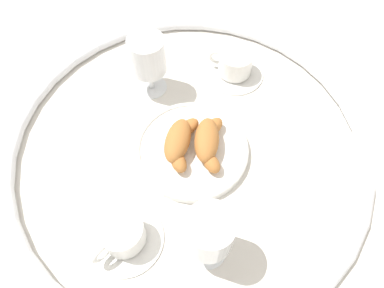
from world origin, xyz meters
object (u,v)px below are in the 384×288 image
(pastry_plate, at_px, (192,149))
(croissant_small, at_px, (208,142))
(coffee_cup_far, at_px, (234,65))
(coffee_cup_near, at_px, (123,235))
(juice_glass_left, at_px, (209,234))
(croissant_large, at_px, (179,141))
(juice_glass_right, at_px, (148,58))

(pastry_plate, relative_size, croissant_small, 1.69)
(croissant_small, bearing_deg, coffee_cup_far, 179.76)
(coffee_cup_near, bearing_deg, juice_glass_left, 99.90)
(croissant_large, height_order, juice_glass_left, juice_glass_left)
(coffee_cup_far, bearing_deg, juice_glass_right, -60.07)
(juice_glass_right, bearing_deg, croissant_large, 38.62)
(pastry_plate, height_order, croissant_small, croissant_small)
(croissant_large, distance_m, coffee_cup_far, 0.24)
(croissant_small, height_order, coffee_cup_far, croissant_small)
(juice_glass_right, bearing_deg, coffee_cup_far, 119.93)
(pastry_plate, bearing_deg, juice_glass_left, 24.64)
(juice_glass_left, relative_size, juice_glass_right, 1.00)
(croissant_small, xyz_separation_m, coffee_cup_far, (-0.22, 0.00, -0.01))
(coffee_cup_far, bearing_deg, coffee_cup_near, -11.77)
(juice_glass_left, bearing_deg, croissant_large, -148.58)
(coffee_cup_near, bearing_deg, croissant_small, 157.12)
(pastry_plate, bearing_deg, juice_glass_right, -134.66)
(coffee_cup_far, height_order, juice_glass_left, juice_glass_left)
(croissant_small, relative_size, coffee_cup_far, 0.99)
(juice_glass_right, bearing_deg, juice_glass_left, 34.80)
(coffee_cup_near, bearing_deg, juice_glass_right, -167.42)
(pastry_plate, distance_m, coffee_cup_far, 0.23)
(juice_glass_left, xyz_separation_m, juice_glass_right, (-0.32, -0.22, -0.00))
(coffee_cup_near, relative_size, juice_glass_left, 0.97)
(pastry_plate, relative_size, croissant_large, 1.66)
(coffee_cup_far, relative_size, juice_glass_right, 0.97)
(pastry_plate, xyz_separation_m, croissant_small, (-0.01, 0.03, 0.03))
(coffee_cup_near, distance_m, juice_glass_right, 0.36)
(pastry_plate, distance_m, juice_glass_left, 0.22)
(croissant_large, distance_m, croissant_small, 0.06)
(pastry_plate, bearing_deg, coffee_cup_near, -16.37)
(pastry_plate, relative_size, juice_glass_left, 1.62)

